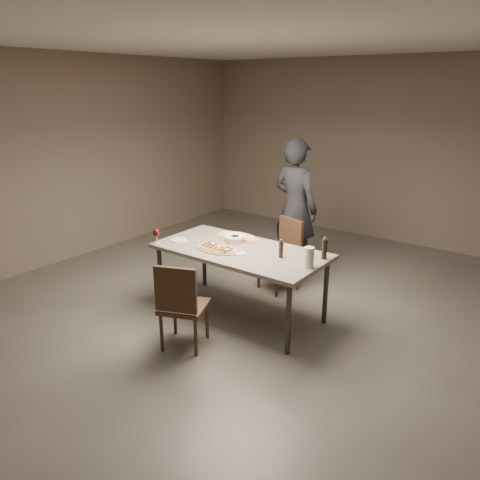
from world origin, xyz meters
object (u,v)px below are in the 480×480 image
Objects in this scene: bread_basket at (235,238)px; chair_near at (181,302)px; pepper_mill_left at (281,249)px; diner at (295,208)px; zucchini_pizza at (217,249)px; ham_pizza at (238,237)px; carafe at (309,257)px; chair_far at (284,250)px; dining_table at (240,254)px.

chair_near is at bearing -81.16° from bread_basket.
pepper_mill_left is 1.11m from chair_near.
diner reaches higher than chair_near.
zucchini_pizza is 0.93× the size of ham_pizza.
carafe is 1.29m from chair_far.
dining_table is 9.16× the size of carafe.
chair_far is 0.49× the size of diner.
carafe is at bearing 133.03° from diner.
dining_table is at bearing 107.51° from chair_far.
chair_near reaches higher than chair_far.
chair_far is (-0.82, 0.92, -0.37)m from carafe.
chair_far is (0.02, 1.78, -0.00)m from chair_near.
bread_basket is 1.02m from carafe.
dining_table is at bearing 178.07° from carafe.
dining_table is 9.42× the size of pepper_mill_left.
dining_table is 0.26m from bread_basket.
carafe reaches higher than pepper_mill_left.
carafe is at bearing -25.22° from ham_pizza.
zucchini_pizza is 0.57× the size of chair_far.
dining_table is 0.38m from ham_pizza.
dining_table is 0.25m from zucchini_pizza.
diner is (-0.14, 2.29, 0.40)m from chair_near.
diner is at bearing 96.45° from dining_table.
chair_near is at bearing -95.90° from zucchini_pizza.
pepper_mill_left is (0.71, -0.24, 0.07)m from ham_pizza.
dining_table is 2.09× the size of chair_near.
carafe is at bearing -1.93° from dining_table.
dining_table is at bearing 105.16° from diner.
pepper_mill_left is (0.47, 0.04, 0.15)m from dining_table.
ham_pizza is (-0.24, 0.28, 0.07)m from dining_table.
pepper_mill_left is 0.22× the size of chair_far.
pepper_mill_left is at bearing 123.54° from diner.
carafe is (1.00, -0.18, 0.05)m from bread_basket.
carafe is at bearing -9.79° from zucchini_pizza.
diner is (-0.15, 0.51, 0.40)m from chair_far.
zucchini_pizza is 2.51× the size of carafe.
bread_basket is at bearing 170.29° from pepper_mill_left.
pepper_mill_left is at bearing -27.37° from ham_pizza.
carafe reaches higher than bread_basket.
carafe is 1.25m from chair_near.
dining_table is 0.92m from chair_far.
chair_far reaches higher than bread_basket.
pepper_mill_left reaches higher than chair_far.
pepper_mill_left is at bearing 5.35° from dining_table.
pepper_mill_left is 0.22× the size of chair_near.
chair_near is 2.33m from diner.
zucchini_pizza is 0.45m from ham_pizza.
ham_pizza is 0.62× the size of chair_near.
pepper_mill_left reaches higher than chair_near.
chair_near reaches higher than zucchini_pizza.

